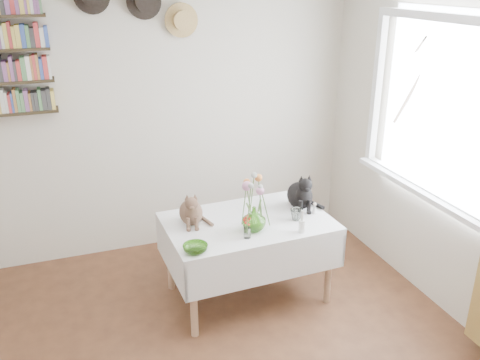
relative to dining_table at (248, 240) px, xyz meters
name	(u,v)px	position (x,y,z in m)	size (l,w,h in m)	color
room	(207,233)	(-0.65, -1.15, 0.75)	(4.08, 4.58, 2.58)	brown
window	(435,123)	(1.32, -0.35, 0.89)	(0.12, 1.52, 1.32)	white
dining_table	(248,240)	(0.00, 0.00, 0.00)	(1.27, 0.85, 0.67)	white
tabby_cat	(191,206)	(-0.42, 0.10, 0.31)	(0.19, 0.24, 0.28)	brown
black_cat	(300,189)	(0.47, 0.08, 0.32)	(0.21, 0.27, 0.32)	black
flower_vase	(254,219)	(-0.01, -0.16, 0.26)	(0.18, 0.18, 0.18)	#73BD43
green_bowl	(195,248)	(-0.50, -0.32, 0.19)	(0.17, 0.17, 0.05)	#73BD43
drinking_glass	(296,214)	(0.35, -0.11, 0.21)	(0.10, 0.10, 0.09)	white
candlestick	(302,225)	(0.30, -0.31, 0.22)	(0.05, 0.05, 0.17)	white
berry_jar	(247,227)	(-0.10, -0.25, 0.25)	(0.05, 0.05, 0.19)	white
porcelain_figurine	(315,208)	(0.53, -0.06, 0.20)	(0.05, 0.05, 0.09)	white
flower_bouquet	(254,187)	(-0.01, -0.15, 0.50)	(0.17, 0.13, 0.39)	#4C7233
wall_hats	(140,6)	(-0.53, 1.04, 1.66)	(0.98, 0.09, 0.48)	black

